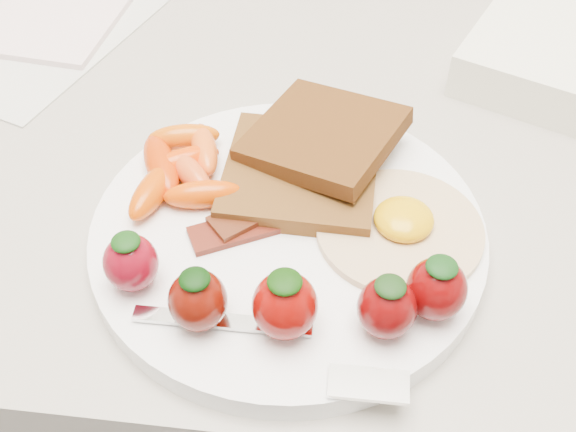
# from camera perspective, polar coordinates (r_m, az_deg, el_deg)

# --- Properties ---
(counter) EXTENTS (2.00, 0.60, 0.90)m
(counter) POSITION_cam_1_polar(r_m,az_deg,el_deg) (0.96, 0.07, -12.82)
(counter) COLOR gray
(counter) RESTS_ON ground
(plate) EXTENTS (0.27, 0.27, 0.02)m
(plate) POSITION_cam_1_polar(r_m,az_deg,el_deg) (0.50, 0.00, -1.50)
(plate) COLOR white
(plate) RESTS_ON counter
(toast_lower) EXTENTS (0.11, 0.11, 0.01)m
(toast_lower) POSITION_cam_1_polar(r_m,az_deg,el_deg) (0.52, 1.00, 3.40)
(toast_lower) COLOR #442A10
(toast_lower) RESTS_ON plate
(toast_upper) EXTENTS (0.13, 0.13, 0.02)m
(toast_upper) POSITION_cam_1_polar(r_m,az_deg,el_deg) (0.53, 2.81, 6.35)
(toast_upper) COLOR black
(toast_upper) RESTS_ON toast_lower
(fried_egg) EXTENTS (0.11, 0.11, 0.02)m
(fried_egg) POSITION_cam_1_polar(r_m,az_deg,el_deg) (0.49, 8.90, -0.84)
(fried_egg) COLOR beige
(fried_egg) RESTS_ON plate
(bacon_strips) EXTENTS (0.11, 0.09, 0.01)m
(bacon_strips) POSITION_cam_1_polar(r_m,az_deg,el_deg) (0.49, -1.24, 0.23)
(bacon_strips) COLOR #47160B
(bacon_strips) RESTS_ON plate
(baby_carrots) EXTENTS (0.09, 0.11, 0.02)m
(baby_carrots) POSITION_cam_1_polar(r_m,az_deg,el_deg) (0.52, -8.46, 3.84)
(baby_carrots) COLOR #DC3900
(baby_carrots) RESTS_ON plate
(strawberries) EXTENTS (0.22, 0.06, 0.05)m
(strawberries) POSITION_cam_1_polar(r_m,az_deg,el_deg) (0.43, 0.30, -6.11)
(strawberries) COLOR maroon
(strawberries) RESTS_ON plate
(fork) EXTENTS (0.17, 0.05, 0.00)m
(fork) POSITION_cam_1_polar(r_m,az_deg,el_deg) (0.43, -0.13, -10.45)
(fork) COLOR silver
(fork) RESTS_ON plate
(paper_sheet) EXTENTS (0.27, 0.31, 0.00)m
(paper_sheet) POSITION_cam_1_polar(r_m,az_deg,el_deg) (0.76, -19.48, 14.26)
(paper_sheet) COLOR silver
(paper_sheet) RESTS_ON counter
(notepad) EXTENTS (0.14, 0.19, 0.01)m
(notepad) POSITION_cam_1_polar(r_m,az_deg,el_deg) (0.77, -17.44, 15.38)
(notepad) COLOR silver
(notepad) RESTS_ON paper_sheet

